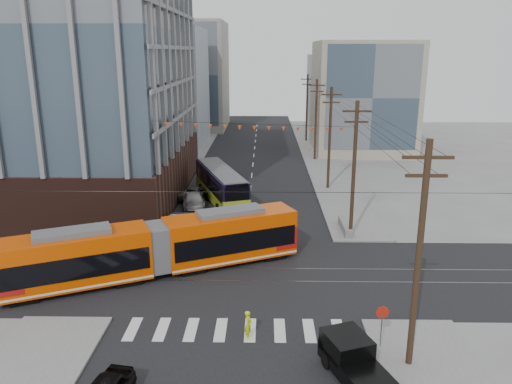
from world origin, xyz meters
TOP-DOWN VIEW (x-y plane):
  - ground at (0.00, 0.00)m, footprint 160.00×160.00m
  - office_building at (-22.00, 23.00)m, footprint 30.00×25.00m
  - bg_bldg_nw_near at (-17.00, 52.00)m, footprint 18.00×16.00m
  - bg_bldg_ne_near at (16.00, 48.00)m, footprint 14.00×14.00m
  - bg_bldg_nw_far at (-14.00, 72.00)m, footprint 16.00×18.00m
  - bg_bldg_ne_far at (18.00, 68.00)m, footprint 16.00×16.00m
  - utility_pole_near at (8.50, -6.00)m, footprint 0.30×0.30m
  - utility_pole_far at (8.50, 56.00)m, footprint 0.30×0.30m
  - streetcar at (-5.60, 3.98)m, footprint 19.04×10.68m
  - city_bus at (-2.84, 21.26)m, footprint 6.37×12.19m
  - pickup_truck at (5.93, -7.63)m, footprint 3.52×5.51m
  - parked_car_silver at (-5.46, 13.22)m, footprint 2.88×4.25m
  - parked_car_white at (-5.40, 19.41)m, footprint 3.06×5.38m
  - parked_car_grey at (-5.45, 21.85)m, footprint 3.30×5.24m
  - pedestrian at (0.73, -3.78)m, footprint 0.45×0.62m
  - stop_sign at (7.43, -4.65)m, footprint 0.73×0.73m
  - jersey_barrier at (8.30, 12.47)m, footprint 0.94×4.00m

SIDE VIEW (x-z plane):
  - ground at x=0.00m, z-range 0.00..0.00m
  - jersey_barrier at x=8.30m, z-range 0.00..0.80m
  - parked_car_silver at x=-5.46m, z-range 0.00..1.33m
  - parked_car_grey at x=-5.45m, z-range 0.00..1.35m
  - parked_car_white at x=-5.40m, z-range 0.00..1.47m
  - pedestrian at x=0.73m, z-range 0.00..1.58m
  - pickup_truck at x=5.93m, z-range 0.00..1.76m
  - stop_sign at x=7.43m, z-range 0.00..2.25m
  - city_bus at x=-2.84m, z-range 0.00..3.40m
  - streetcar at x=-5.60m, z-range 0.00..3.79m
  - utility_pole_near at x=8.50m, z-range 0.00..11.00m
  - utility_pole_far at x=8.50m, z-range 0.00..11.00m
  - bg_bldg_ne_far at x=18.00m, z-range 0.00..14.00m
  - bg_bldg_ne_near at x=16.00m, z-range 0.00..16.00m
  - bg_bldg_nw_near at x=-17.00m, z-range 0.00..18.00m
  - bg_bldg_nw_far at x=-14.00m, z-range 0.00..20.00m
  - office_building at x=-22.00m, z-range 0.00..28.60m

